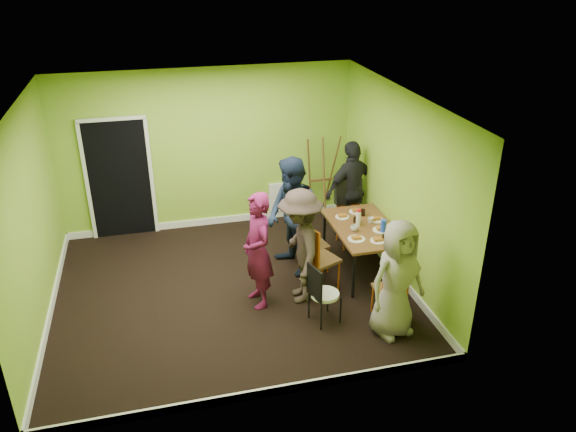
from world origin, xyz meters
name	(u,v)px	position (x,y,z in m)	size (l,w,h in m)	color
ground	(232,290)	(0.00, 0.00, 0.00)	(5.00, 5.00, 0.00)	black
room_walls	(227,229)	(-0.02, 0.04, 0.99)	(5.04, 4.54, 2.82)	#8CB12D
dining_table	(364,230)	(2.04, 0.08, 0.70)	(0.90, 1.50, 0.75)	black
chair_left_far	(309,240)	(1.24, 0.25, 0.53)	(0.46, 0.46, 0.94)	#D75A14
chair_left_near	(316,255)	(1.18, -0.31, 0.60)	(0.57, 0.57, 1.06)	#D75A14
chair_back_end	(349,198)	(2.16, 1.08, 0.77)	(0.45, 0.53, 1.09)	#D75A14
chair_front_end	(392,287)	(1.93, -1.25, 0.52)	(0.39, 0.40, 0.92)	#D75A14
chair_bentwood	(321,291)	(1.03, -1.05, 0.48)	(0.42, 0.41, 0.87)	black
easel	(322,178)	(1.98, 2.02, 0.78)	(0.63, 0.59, 1.57)	brown
plate_near_left	(342,217)	(1.83, 0.46, 0.76)	(0.22, 0.22, 0.01)	white
plate_near_right	(356,239)	(1.78, -0.28, 0.76)	(0.25, 0.25, 0.01)	white
plate_far_back	(356,212)	(2.11, 0.58, 0.76)	(0.23, 0.23, 0.01)	white
plate_far_front	(378,241)	(2.07, -0.41, 0.76)	(0.23, 0.23, 0.01)	white
plate_wall_back	(376,220)	(2.29, 0.23, 0.76)	(0.24, 0.24, 0.01)	white
plate_wall_front	(381,230)	(2.24, -0.11, 0.76)	(0.25, 0.25, 0.01)	white
thermos	(358,219)	(1.96, 0.13, 0.87)	(0.07, 0.07, 0.23)	white
blue_bottle	(383,226)	(2.24, -0.17, 0.85)	(0.08, 0.08, 0.20)	blue
orange_bottle	(358,220)	(2.00, 0.21, 0.79)	(0.04, 0.04, 0.08)	#D75A14
glass_mid	(355,220)	(1.96, 0.24, 0.79)	(0.07, 0.07, 0.08)	black
glass_back	(363,212)	(2.16, 0.44, 0.80)	(0.07, 0.07, 0.10)	black
glass_front	(384,238)	(2.16, -0.41, 0.80)	(0.07, 0.07, 0.09)	black
cup_a	(354,228)	(1.85, -0.02, 0.79)	(0.11, 0.11, 0.09)	white
cup_b	(370,220)	(2.18, 0.17, 0.79)	(0.09, 0.09, 0.09)	white
person_standing	(258,251)	(0.32, -0.40, 0.83)	(0.61, 0.40, 1.66)	#62103C
person_left_far	(292,217)	(0.99, 0.34, 0.91)	(0.88, 0.69, 1.81)	#151F34
person_left_near	(300,247)	(0.91, -0.43, 0.83)	(1.07, 0.62, 1.66)	#322721
person_back_end	(352,190)	(2.25, 1.21, 0.85)	(1.00, 0.42, 1.71)	black
person_front_end	(397,279)	(1.87, -1.48, 0.79)	(0.78, 0.51, 1.59)	gray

